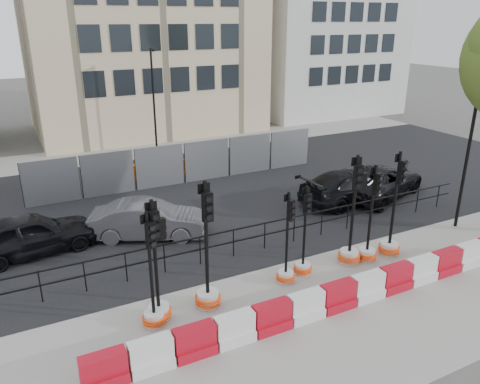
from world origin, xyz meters
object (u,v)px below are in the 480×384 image
traffic_signal_h (391,235)px  car_a (30,235)px  lamp_post_near (470,145)px  traffic_signal_d (287,261)px  car_c (352,186)px  traffic_signal_a (154,303)px

traffic_signal_h → car_a: size_ratio=0.81×
lamp_post_near → car_a: size_ratio=1.34×
lamp_post_near → car_a: (-14.70, 4.98, -2.49)m
lamp_post_near → traffic_signal_d: 8.40m
car_a → traffic_signal_h: bearing=-124.7°
traffic_signal_d → car_c: size_ratio=0.58×
traffic_signal_a → traffic_signal_h: bearing=-16.8°
lamp_post_near → traffic_signal_a: size_ratio=1.87×
car_a → car_c: car_a is taller
traffic_signal_a → car_a: (-2.51, 5.70, 0.06)m
lamp_post_near → traffic_signal_a: 12.48m
traffic_signal_a → car_c: size_ratio=0.63×
traffic_signal_h → car_c: 4.91m
traffic_signal_a → car_a: traffic_signal_a is taller
lamp_post_near → car_c: size_ratio=1.19×
traffic_signal_h → car_c: traffic_signal_h is taller
traffic_signal_d → car_c: traffic_signal_d is taller
traffic_signal_d → traffic_signal_h: (4.05, -0.10, 0.05)m
lamp_post_near → traffic_signal_d: bearing=-176.7°
traffic_signal_d → traffic_signal_h: 4.05m
lamp_post_near → traffic_signal_d: size_ratio=2.05×
traffic_signal_a → car_c: 11.28m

